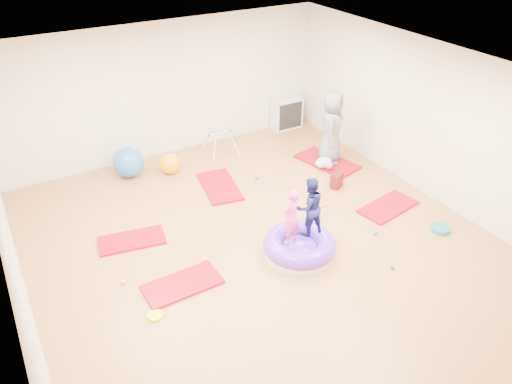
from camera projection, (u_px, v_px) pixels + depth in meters
room at (266, 172)px, 7.31m from camera, size 7.01×8.01×2.81m
gym_mat_front_left at (182, 284)px, 7.27m from camera, size 1.14×0.59×0.05m
gym_mat_mid_left at (132, 240)px, 8.18m from camera, size 1.14×0.71×0.04m
gym_mat_center_back at (220, 186)px, 9.65m from camera, size 0.83×1.33×0.05m
gym_mat_right at (388, 207)px, 9.03m from camera, size 1.20×0.74×0.05m
gym_mat_rear_right at (327, 162)px, 10.51m from camera, size 0.95×1.43×0.05m
inflatable_cushion at (299, 247)px, 7.85m from camera, size 1.15×1.15×0.36m
child_pink at (291, 214)px, 7.45m from camera, size 0.39×0.33×0.93m
child_navy at (309, 204)px, 7.64m from camera, size 0.51×0.42×0.99m
adult_caregiver at (332, 128)px, 10.09m from camera, size 0.86×0.87×1.51m
infant at (325, 163)px, 10.18m from camera, size 0.37×0.37×0.22m
ball_pit_balls at (287, 235)px, 8.29m from camera, size 4.09×3.48×0.07m
exercise_ball_blue at (128, 162)px, 9.90m from camera, size 0.61×0.61×0.61m
exercise_ball_orange at (170, 164)px, 10.05m from camera, size 0.41×0.41×0.41m
infant_play_gym at (220, 140)px, 10.71m from camera, size 0.66×0.63×0.51m
cube_shelf at (287, 114)px, 11.88m from camera, size 0.73×0.36×0.73m
balance_disc at (440, 229)px, 8.43m from camera, size 0.33×0.33×0.07m
backpack at (337, 181)px, 9.59m from camera, size 0.30×0.25×0.29m
yellow_toy at (155, 315)px, 6.76m from camera, size 0.21×0.21×0.03m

